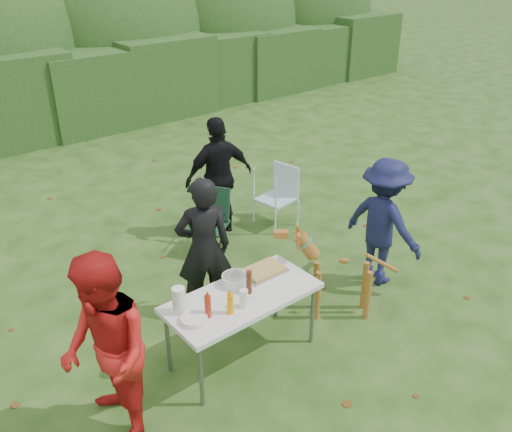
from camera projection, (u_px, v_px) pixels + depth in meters
ground at (272, 342)px, 5.65m from camera, size 80.00×80.00×0.00m
hedge_row at (11, 101)px, 10.77m from camera, size 22.00×1.40×1.70m
folding_table at (242, 300)px, 5.15m from camera, size 1.50×0.70×0.74m
person_cook at (204, 249)px, 5.74m from camera, size 0.70×0.59×1.64m
person_red_jacket at (106, 354)px, 4.23m from camera, size 0.78×0.94×1.73m
person_black_puffy at (219, 177)px, 7.41m from camera, size 1.04×0.57×1.68m
child at (383, 222)px, 6.34m from camera, size 0.64×1.05×1.57m
dog at (343, 274)px, 5.86m from camera, size 1.12×1.03×1.04m
camping_chair at (208, 223)px, 7.09m from camera, size 0.75×0.75×0.86m
lawn_chair at (276, 197)px, 7.78m from camera, size 0.59×0.59×0.88m
food_tray at (264, 272)px, 5.47m from camera, size 0.45×0.30×0.02m
focaccia_bread at (264, 270)px, 5.46m from camera, size 0.40×0.26×0.04m
mustard_bottle at (230, 304)px, 4.84m from camera, size 0.06×0.06×0.20m
ketchup_bottle at (208, 306)px, 4.79m from camera, size 0.06×0.06×0.22m
beer_bottle at (249, 282)px, 5.11m from camera, size 0.06×0.06×0.24m
paper_towel_roll at (179, 300)px, 4.84m from camera, size 0.12×0.12×0.26m
cup_stack at (244, 298)px, 4.93m from camera, size 0.08×0.08×0.18m
pasta_bowl at (235, 280)px, 5.27m from camera, size 0.26×0.26×0.10m
plate_stack at (194, 319)px, 4.77m from camera, size 0.24×0.24×0.05m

